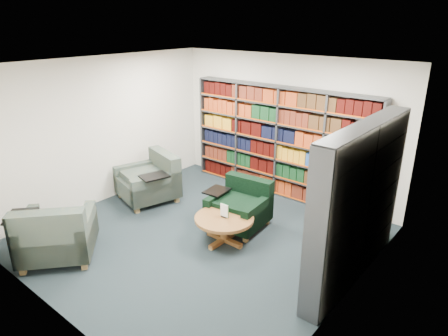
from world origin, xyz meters
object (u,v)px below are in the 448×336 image
Objects in this scene: chair_teal_left at (152,181)px; chair_teal_front at (56,237)px; coffee_table at (224,222)px; chair_green_right at (241,208)px.

chair_teal_left is 2.42m from chair_teal_front.
coffee_table is (1.62, 1.98, -0.02)m from chair_teal_front.
chair_green_right is 1.15× the size of coffee_table.
coffee_table is at bearing 50.78° from chair_teal_front.
chair_green_right is 0.65m from coffee_table.
coffee_table is (0.14, -0.64, 0.03)m from chair_green_right.
chair_teal_left reaches higher than coffee_table.
chair_green_right is at bearing 7.49° from chair_teal_left.
chair_teal_left is at bearing 103.26° from chair_teal_front.
chair_teal_front is (0.55, -2.35, 0.00)m from chair_teal_left.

